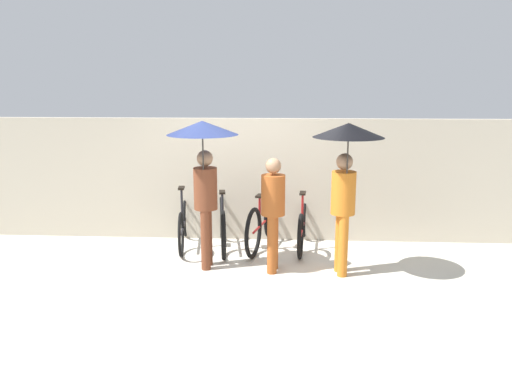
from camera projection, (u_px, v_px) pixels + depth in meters
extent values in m
plane|color=beige|center=(234.00, 282.00, 6.45)|extent=(30.00, 30.00, 0.00)
cube|color=#B2A893|center=(245.00, 180.00, 8.07)|extent=(10.35, 0.12, 1.97)
torus|color=black|center=(186.00, 217.00, 8.33)|extent=(0.13, 0.67, 0.67)
torus|color=black|center=(181.00, 235.00, 7.34)|extent=(0.13, 0.67, 0.67)
cylinder|color=black|center=(183.00, 225.00, 7.83)|extent=(0.16, 1.01, 0.04)
cylinder|color=black|center=(182.00, 209.00, 7.59)|extent=(0.04, 0.04, 0.62)
cube|color=black|center=(181.00, 188.00, 7.52)|extent=(0.11, 0.21, 0.03)
cylinder|color=black|center=(185.00, 197.00, 8.25)|extent=(0.04, 0.04, 0.69)
cylinder|color=black|center=(184.00, 176.00, 8.18)|extent=(0.44, 0.08, 0.03)
torus|color=black|center=(222.00, 216.00, 8.25)|extent=(0.17, 0.73, 0.73)
torus|color=black|center=(223.00, 235.00, 7.23)|extent=(0.17, 0.73, 0.73)
cylinder|color=black|center=(222.00, 225.00, 7.74)|extent=(0.19, 1.05, 0.04)
cylinder|color=black|center=(223.00, 211.00, 7.50)|extent=(0.04, 0.04, 0.55)
cube|color=black|center=(222.00, 192.00, 7.44)|extent=(0.12, 0.21, 0.03)
cylinder|color=black|center=(221.00, 199.00, 8.19)|extent=(0.04, 0.04, 0.60)
cylinder|color=black|center=(221.00, 181.00, 8.12)|extent=(0.44, 0.09, 0.03)
torus|color=black|center=(271.00, 215.00, 8.26)|extent=(0.23, 0.75, 0.75)
torus|color=black|center=(253.00, 233.00, 7.29)|extent=(0.23, 0.75, 0.75)
cylinder|color=maroon|center=(263.00, 223.00, 7.77)|extent=(0.27, 1.02, 0.04)
cylinder|color=maroon|center=(260.00, 212.00, 7.55)|extent=(0.04, 0.04, 0.47)
cube|color=black|center=(260.00, 196.00, 7.50)|extent=(0.13, 0.22, 0.03)
cylinder|color=maroon|center=(271.00, 196.00, 8.19)|extent=(0.04, 0.04, 0.65)
cylinder|color=maroon|center=(271.00, 176.00, 8.12)|extent=(0.44, 0.13, 0.03)
torus|color=black|center=(305.00, 218.00, 8.26)|extent=(0.12, 0.67, 0.67)
torus|color=black|center=(300.00, 236.00, 7.26)|extent=(0.12, 0.67, 0.67)
cylinder|color=maroon|center=(303.00, 226.00, 7.76)|extent=(0.14, 1.04, 0.04)
cylinder|color=maroon|center=(302.00, 212.00, 7.52)|extent=(0.04, 0.04, 0.56)
cube|color=black|center=(303.00, 193.00, 7.46)|extent=(0.11, 0.21, 0.03)
cylinder|color=maroon|center=(305.00, 197.00, 8.19)|extent=(0.04, 0.04, 0.71)
cylinder|color=maroon|center=(306.00, 176.00, 8.11)|extent=(0.44, 0.07, 0.03)
cylinder|color=brown|center=(208.00, 236.00, 6.98)|extent=(0.13, 0.13, 0.84)
cylinder|color=brown|center=(206.00, 240.00, 6.81)|extent=(0.13, 0.13, 0.84)
cylinder|color=brown|center=(205.00, 189.00, 6.74)|extent=(0.32, 0.32, 0.57)
sphere|color=#997051|center=(205.00, 158.00, 6.66)|extent=(0.22, 0.22, 0.22)
cylinder|color=#332D28|center=(203.00, 162.00, 6.52)|extent=(0.02, 0.02, 0.71)
cone|color=#19234C|center=(202.00, 128.00, 6.43)|extent=(0.93, 0.93, 0.18)
cylinder|color=#9E4C1E|center=(274.00, 241.00, 6.85)|extent=(0.13, 0.13, 0.79)
cylinder|color=#9E4C1E|center=(272.00, 245.00, 6.67)|extent=(0.13, 0.13, 0.79)
cylinder|color=#9E4C1E|center=(273.00, 195.00, 6.62)|extent=(0.32, 0.32, 0.54)
sphere|color=#997051|center=(273.00, 166.00, 6.53)|extent=(0.21, 0.21, 0.21)
cylinder|color=#C66B1E|center=(340.00, 242.00, 6.74)|extent=(0.13, 0.13, 0.83)
cylinder|color=#C66B1E|center=(343.00, 246.00, 6.57)|extent=(0.13, 0.13, 0.83)
cylinder|color=#C66B1E|center=(343.00, 193.00, 6.51)|extent=(0.32, 0.32, 0.57)
sphere|color=#997051|center=(345.00, 162.00, 6.42)|extent=(0.22, 0.22, 0.22)
cylinder|color=#332D28|center=(347.00, 165.00, 6.29)|extent=(0.02, 0.02, 0.71)
cone|color=black|center=(349.00, 130.00, 6.19)|extent=(0.90, 0.90, 0.18)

